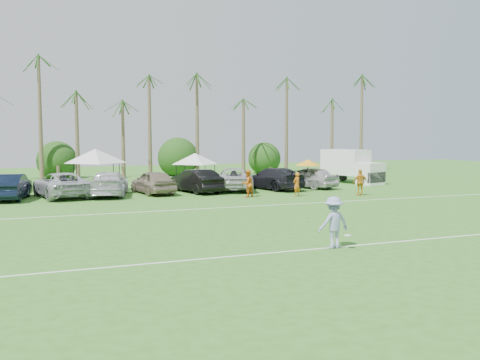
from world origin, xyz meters
name	(u,v)px	position (x,y,z in m)	size (l,w,h in m)	color
ground	(311,264)	(0.00, 0.00, 0.00)	(120.00, 120.00, 0.00)	#336D20
field_lines	(227,226)	(0.00, 8.00, 0.01)	(80.00, 12.10, 0.01)	white
palm_tree_3	(32,72)	(-8.00, 38.00, 10.06)	(2.40, 2.40, 11.90)	brown
palm_tree_4	(78,101)	(-4.00, 38.00, 7.48)	(2.40, 2.40, 8.90)	brown
palm_tree_5	(121,93)	(0.00, 38.00, 8.35)	(2.40, 2.40, 9.90)	brown
palm_tree_6	(161,85)	(4.00, 38.00, 9.21)	(2.40, 2.40, 10.90)	brown
palm_tree_7	(199,78)	(8.00, 38.00, 10.06)	(2.40, 2.40, 11.90)	brown
palm_tree_8	(244,105)	(13.00, 38.00, 7.48)	(2.40, 2.40, 8.90)	brown
palm_tree_9	(287,98)	(18.00, 38.00, 8.35)	(2.40, 2.40, 9.90)	brown
palm_tree_10	(326,91)	(23.00, 38.00, 9.21)	(2.40, 2.40, 10.90)	brown
palm_tree_11	(357,85)	(27.00, 38.00, 10.06)	(2.40, 2.40, 11.90)	brown
bush_tree_1	(57,161)	(-6.00, 39.00, 1.80)	(4.00, 4.00, 4.00)	brown
bush_tree_2	(179,159)	(6.00, 39.00, 1.80)	(4.00, 4.00, 4.00)	brown
bush_tree_3	(266,157)	(16.00, 39.00, 1.80)	(4.00, 4.00, 4.00)	brown
sideline_player_a	(297,184)	(8.71, 17.69, 0.83)	(0.60, 0.40, 1.66)	#CD6516
sideline_player_b	(248,184)	(5.34, 18.47, 0.93)	(0.90, 0.70, 1.86)	#D36317
sideline_player_c	(360,182)	(13.13, 16.54, 0.92)	(1.08, 0.45, 1.84)	orange
box_truck	(352,165)	(18.13, 25.27, 1.57)	(3.58, 6.07, 2.94)	white
canopy_tent_left	(95,149)	(-3.85, 26.19, 3.21)	(4.63, 4.63, 3.75)	black
canopy_tent_right	(195,153)	(4.27, 27.32, 2.76)	(3.98, 3.98, 3.22)	black
market_umbrella	(308,163)	(11.93, 21.99, 2.08)	(2.09, 2.09, 2.32)	black
frisbee_player	(334,222)	(2.02, 1.91, 0.97)	(1.29, 0.87, 1.94)	#8E95C9
parked_car_1	(11,187)	(-9.68, 22.80, 0.86)	(1.81, 5.20, 1.71)	black
parked_car_2	(61,185)	(-6.53, 22.99, 0.86)	(2.84, 6.16, 1.71)	#B0B3B9
parked_car_3	(109,184)	(-3.37, 22.74, 0.86)	(2.40, 5.90, 1.71)	silver
parked_car_4	(153,182)	(-0.22, 22.88, 0.86)	(2.02, 5.03, 1.71)	gray
parked_car_5	(196,181)	(2.93, 22.66, 0.86)	(1.81, 5.20, 1.71)	black
parked_car_6	(234,179)	(6.09, 23.06, 0.86)	(2.84, 6.16, 1.71)	#B3B5B7
parked_car_7	(273,178)	(9.24, 22.66, 0.86)	(2.40, 5.90, 1.71)	black
parked_car_8	(309,177)	(12.40, 22.60, 0.86)	(2.02, 5.03, 1.71)	#BDBDBD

